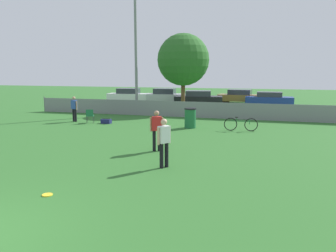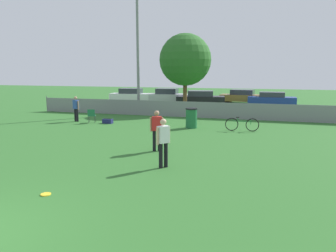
# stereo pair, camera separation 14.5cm
# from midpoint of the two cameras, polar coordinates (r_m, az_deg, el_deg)

# --- Properties ---
(fence_backline) EXTENTS (23.31, 0.07, 1.21)m
(fence_backline) POSITION_cam_midpoint_polar(r_m,az_deg,el_deg) (22.98, 3.45, 2.91)
(fence_backline) COLOR gray
(fence_backline) RESTS_ON ground_plane
(light_pole) EXTENTS (0.90, 0.36, 9.78)m
(light_pole) POSITION_cam_midpoint_polar(r_m,az_deg,el_deg) (25.08, -5.15, 15.15)
(light_pole) COLOR gray
(light_pole) RESTS_ON ground_plane
(tree_near_pole) EXTENTS (4.09, 4.09, 6.14)m
(tree_near_pole) POSITION_cam_midpoint_polar(r_m,az_deg,el_deg) (26.28, 3.19, 11.44)
(tree_near_pole) COLOR brown
(tree_near_pole) RESTS_ON ground_plane
(player_defender_red) EXTENTS (0.51, 0.34, 1.63)m
(player_defender_red) POSITION_cam_midpoint_polar(r_m,az_deg,el_deg) (12.99, -1.66, -0.35)
(player_defender_red) COLOR black
(player_defender_red) RESTS_ON ground_plane
(player_receiver_white) EXTENTS (0.40, 0.45, 1.63)m
(player_receiver_white) POSITION_cam_midpoint_polar(r_m,az_deg,el_deg) (10.72, -0.44, -2.43)
(player_receiver_white) COLOR black
(player_receiver_white) RESTS_ON ground_plane
(spectator_in_blue) EXTENTS (0.50, 0.31, 1.61)m
(spectator_in_blue) POSITION_cam_midpoint_polar(r_m,az_deg,el_deg) (21.66, -15.54, 3.16)
(spectator_in_blue) COLOR black
(spectator_in_blue) RESTS_ON ground_plane
(frisbee_disc) EXTENTS (0.27, 0.27, 0.03)m
(frisbee_disc) POSITION_cam_midpoint_polar(r_m,az_deg,el_deg) (9.17, -20.09, -11.10)
(frisbee_disc) COLOR yellow
(frisbee_disc) RESTS_ON ground_plane
(folding_chair_sideline) EXTENTS (0.58, 0.58, 0.86)m
(folding_chair_sideline) POSITION_cam_midpoint_polar(r_m,az_deg,el_deg) (20.86, -12.97, 1.90)
(folding_chair_sideline) COLOR #333338
(folding_chair_sideline) RESTS_ON ground_plane
(bicycle_sideline) EXTENTS (1.78, 0.44, 0.75)m
(bicycle_sideline) POSITION_cam_midpoint_polar(r_m,az_deg,el_deg) (17.98, 13.00, 0.28)
(bicycle_sideline) COLOR black
(bicycle_sideline) RESTS_ON ground_plane
(trash_bin) EXTENTS (0.67, 0.67, 1.13)m
(trash_bin) POSITION_cam_midpoint_polar(r_m,az_deg,el_deg) (18.54, 4.31, 1.41)
(trash_bin) COLOR #1E6638
(trash_bin) RESTS_ON ground_plane
(gear_bag_sideline) EXTENTS (0.60, 0.33, 0.30)m
(gear_bag_sideline) POSITION_cam_midpoint_polar(r_m,az_deg,el_deg) (20.52, -10.26, 0.84)
(gear_bag_sideline) COLOR navy
(gear_bag_sideline) RESTS_ON ground_plane
(parked_car_white) EXTENTS (4.41, 2.10, 1.44)m
(parked_car_white) POSITION_cam_midpoint_polar(r_m,az_deg,el_deg) (34.88, -6.36, 5.32)
(parked_car_white) COLOR black
(parked_car_white) RESTS_ON ground_plane
(parked_car_silver) EXTENTS (4.20, 2.16, 1.47)m
(parked_car_silver) POSITION_cam_midpoint_polar(r_m,az_deg,el_deg) (33.98, -0.05, 5.27)
(parked_car_silver) COLOR black
(parked_car_silver) RESTS_ON ground_plane
(parked_car_dark) EXTENTS (4.73, 2.56, 1.39)m
(parked_car_dark) POSITION_cam_midpoint_polar(r_m,az_deg,el_deg) (31.33, 5.83, 4.84)
(parked_car_dark) COLOR black
(parked_car_dark) RESTS_ON ground_plane
(parked_car_tan) EXTENTS (4.47, 2.15, 1.37)m
(parked_car_tan) POSITION_cam_midpoint_polar(r_m,az_deg,el_deg) (34.33, 12.92, 5.03)
(parked_car_tan) COLOR black
(parked_car_tan) RESTS_ON ground_plane
(parked_car_blue) EXTENTS (4.38, 1.69, 1.26)m
(parked_car_blue) POSITION_cam_midpoint_polar(r_m,az_deg,el_deg) (32.76, 17.75, 4.54)
(parked_car_blue) COLOR black
(parked_car_blue) RESTS_ON ground_plane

